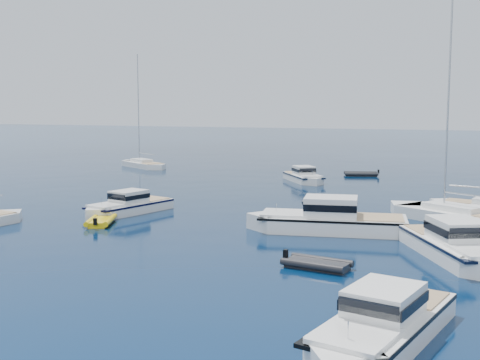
# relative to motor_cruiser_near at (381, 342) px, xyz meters

# --- Properties ---
(ground) EXTENTS (400.00, 400.00, 0.00)m
(ground) POSITION_rel_motor_cruiser_near_xyz_m (-10.39, 2.03, 0.00)
(ground) COLOR navy
(ground) RESTS_ON ground
(motor_cruiser_near) EXTENTS (4.62, 9.61, 2.42)m
(motor_cruiser_near) POSITION_rel_motor_cruiser_near_xyz_m (0.00, 0.00, 0.00)
(motor_cruiser_near) COLOR white
(motor_cruiser_near) RESTS_ON ground
(motor_cruiser_right) EXTENTS (7.55, 10.49, 2.68)m
(motor_cruiser_right) POSITION_rel_motor_cruiser_near_xyz_m (1.81, 13.05, 0.00)
(motor_cruiser_right) COLOR white
(motor_cruiser_right) RESTS_ON ground
(motor_cruiser_left) EXTENTS (4.48, 8.70, 2.19)m
(motor_cruiser_left) POSITION_rel_motor_cruiser_near_xyz_m (-21.97, 18.30, 0.00)
(motor_cruiser_left) COLOR silver
(motor_cruiser_left) RESTS_ON ground
(motor_cruiser_centre) EXTENTS (11.45, 5.39, 2.89)m
(motor_cruiser_centre) POSITION_rel_motor_cruiser_near_xyz_m (-6.35, 17.39, 0.00)
(motor_cruiser_centre) COLOR white
(motor_cruiser_centre) RESTS_ON ground
(motor_cruiser_horizon) EXTENTS (6.79, 8.06, 2.14)m
(motor_cruiser_horizon) POSITION_rel_motor_cruiser_near_xyz_m (-15.21, 42.09, 0.00)
(motor_cruiser_horizon) COLOR silver
(motor_cruiser_horizon) RESTS_ON ground
(sailboat_mid_r) EXTENTS (12.33, 9.06, 18.23)m
(sailboat_mid_r) POSITION_rel_motor_cruiser_near_xyz_m (1.34, 23.84, 0.00)
(sailboat_mid_r) COLOR white
(sailboat_mid_r) RESTS_ON ground
(sailboat_far_l) EXTENTS (10.41, 7.73, 15.43)m
(sailboat_far_l) POSITION_rel_motor_cruiser_near_xyz_m (-39.45, 49.06, 0.00)
(sailboat_far_l) COLOR silver
(sailboat_far_l) RESTS_ON ground
(tender_yellow) EXTENTS (3.20, 4.02, 0.95)m
(tender_yellow) POSITION_rel_motor_cruiser_near_xyz_m (-21.24, 13.89, 0.00)
(tender_yellow) COLOR yellow
(tender_yellow) RESTS_ON ground
(tender_grey_near) EXTENTS (3.72, 2.41, 0.95)m
(tender_grey_near) POSITION_rel_motor_cruiser_near_xyz_m (-4.56, 8.40, 0.00)
(tender_grey_near) COLOR black
(tender_grey_near) RESTS_ON ground
(tender_grey_far) EXTENTS (4.48, 3.26, 0.95)m
(tender_grey_far) POSITION_rel_motor_cruiser_near_xyz_m (-10.72, 50.06, 0.00)
(tender_grey_far) COLOR black
(tender_grey_far) RESTS_ON ground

